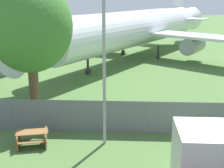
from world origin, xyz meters
TOP-DOWN VIEW (x-y plane):
  - perimeter_fence at (-0.00, 9.74)m, footprint 56.07×0.07m
  - airplane at (2.47, 31.53)m, footprint 27.87×34.96m
  - picnic_bench_near_cabin at (-3.39, 7.94)m, footprint 1.87×1.72m
  - tree_behind_benches at (-4.61, 12.63)m, footprint 5.33×5.33m
  - light_mast at (0.34, 8.35)m, footprint 0.44×0.44m

SIDE VIEW (x-z plane):
  - picnic_bench_near_cabin at x=-3.39m, z-range 0.09..0.85m
  - perimeter_fence at x=0.00m, z-range 0.00..1.89m
  - airplane at x=2.47m, z-range -2.37..9.67m
  - light_mast at x=0.34m, z-range 0.89..9.63m
  - tree_behind_benches at x=-4.61m, z-range 1.35..9.99m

